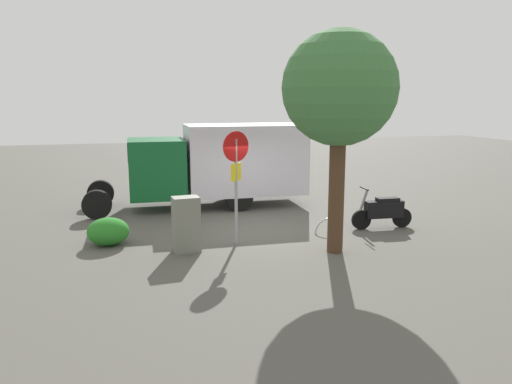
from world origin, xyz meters
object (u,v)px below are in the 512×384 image
Objects in this scene: street_tree at (340,90)px; stop_sign at (236,170)px; bike_rack_hoop at (329,232)px; box_truck_near at (217,161)px; motorcycle at (383,211)px; utility_cabinet at (186,224)px.

stop_sign is at bearing -31.05° from street_tree.
street_tree is 6.16× the size of bike_rack_hoop.
box_truck_near is 5.08m from bike_rack_hoop.
utility_cabinet is at bearing 10.98° from motorcycle.
box_truck_near is at bearing -61.23° from bike_rack_hoop.
stop_sign is (4.39, 0.38, 1.39)m from motorcycle.
bike_rack_hoop is (1.68, 0.02, -0.52)m from motorcycle.
motorcycle is 5.76m from utility_cabinet.
motorcycle is 4.35m from street_tree.
bike_rack_hoop is (-0.57, -1.65, -3.85)m from street_tree.
motorcycle is 2.13× the size of bike_rack_hoop.
box_truck_near is 1.41× the size of street_tree.
motorcycle is 1.34× the size of utility_cabinet.
stop_sign is at bearing 86.58° from box_truck_near.
street_tree reaches higher than box_truck_near.
box_truck_near is 5.45× the size of utility_cabinet.
utility_cabinet is (1.32, 0.32, -1.24)m from stop_sign.
street_tree is at bearing 70.84° from bike_rack_hoop.
stop_sign is 2.12× the size of utility_cabinet.
street_tree is at bearing 148.95° from stop_sign.
box_truck_near reaches higher than utility_cabinet.
utility_cabinet is (3.46, -0.97, -3.17)m from street_tree.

